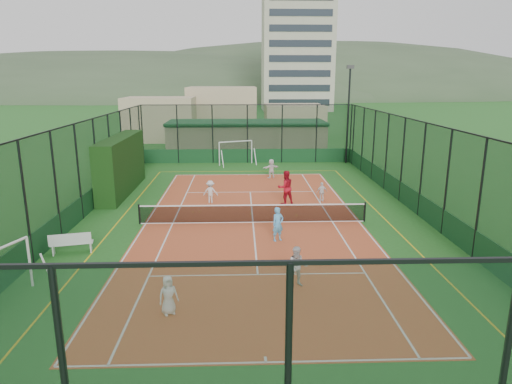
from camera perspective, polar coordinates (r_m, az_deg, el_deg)
ground at (r=23.54m, az=-0.38°, el=-3.85°), size 300.00×300.00×0.00m
court_slab at (r=23.54m, az=-0.38°, el=-3.84°), size 11.17×23.97×0.01m
tennis_net at (r=23.38m, az=-0.38°, el=-2.61°), size 11.67×0.12×1.06m
perimeter_fence at (r=22.89m, az=-0.39°, el=2.11°), size 18.12×34.12×5.00m
floodlight_ne at (r=40.18m, az=11.44°, el=9.40°), size 0.60×0.26×8.25m
clubhouse at (r=44.75m, az=-1.19°, el=6.85°), size 15.20×7.20×3.15m
apartment_tower at (r=105.42m, az=5.15°, el=18.33°), size 15.00×12.00×30.00m
distant_hills at (r=172.53m, az=-1.83°, el=11.76°), size 200.00×60.00×24.00m
hedge_left at (r=30.65m, az=-16.49°, el=3.27°), size 1.23×8.21×3.59m
white_bench at (r=20.94m, az=-22.03°, el=-5.87°), size 1.77×0.84×0.96m
futsal_goal_far at (r=39.09m, az=-2.55°, el=4.90°), size 3.17×1.94×1.97m
child_near_left at (r=14.92m, az=-10.90°, el=-12.55°), size 0.73×0.63×1.26m
child_near_mid at (r=20.79m, az=2.76°, el=-4.02°), size 0.69×0.61×1.58m
child_near_right at (r=16.48m, az=5.20°, el=-9.27°), size 0.75×0.61×1.48m
child_far_left at (r=27.13m, az=-5.71°, el=0.03°), size 0.91×0.57×1.35m
child_far_right at (r=27.63m, az=8.23°, el=0.02°), size 0.74×0.45×1.17m
child_far_back at (r=33.80m, az=1.93°, el=2.96°), size 1.36×0.92×1.41m
coach at (r=26.74m, az=3.71°, el=0.58°), size 1.16×1.02×2.00m
tennis_balls at (r=25.05m, az=-2.70°, el=-2.64°), size 5.73×0.92×0.07m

